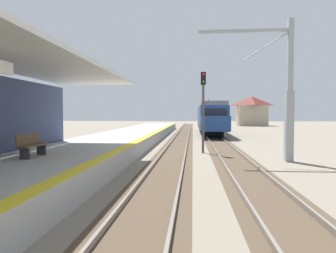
{
  "coord_description": "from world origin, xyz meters",
  "views": [
    {
      "loc": [
        3.08,
        2.09,
        2.51
      ],
      "look_at": [
        2.25,
        12.09,
        2.1
      ],
      "focal_mm": 32.27,
      "sensor_mm": 36.0,
      "label": 1
    }
  ],
  "objects_px": {
    "platform_bench": "(32,144)",
    "catenary_pylon_far_side": "(284,93)",
    "rail_signal_post": "(203,104)",
    "distant_trackside_house": "(252,110)",
    "approaching_train": "(210,117)"
  },
  "relations": [
    {
      "from": "rail_signal_post",
      "to": "platform_bench",
      "type": "distance_m",
      "value": 11.1
    },
    {
      "from": "approaching_train",
      "to": "catenary_pylon_far_side",
      "type": "bearing_deg",
      "value": -83.64
    },
    {
      "from": "rail_signal_post",
      "to": "distant_trackside_house",
      "type": "xyz_separation_m",
      "value": [
        12.02,
        46.99,
        0.14
      ]
    },
    {
      "from": "catenary_pylon_far_side",
      "to": "distant_trackside_house",
      "type": "height_order",
      "value": "catenary_pylon_far_side"
    },
    {
      "from": "approaching_train",
      "to": "rail_signal_post",
      "type": "xyz_separation_m",
      "value": [
        -1.57,
        -19.59,
        1.02
      ]
    },
    {
      "from": "rail_signal_post",
      "to": "distant_trackside_house",
      "type": "bearing_deg",
      "value": 75.65
    },
    {
      "from": "approaching_train",
      "to": "distant_trackside_house",
      "type": "bearing_deg",
      "value": 69.12
    },
    {
      "from": "platform_bench",
      "to": "catenary_pylon_far_side",
      "type": "bearing_deg",
      "value": 27.1
    },
    {
      "from": "approaching_train",
      "to": "rail_signal_post",
      "type": "height_order",
      "value": "rail_signal_post"
    },
    {
      "from": "rail_signal_post",
      "to": "catenary_pylon_far_side",
      "type": "height_order",
      "value": "catenary_pylon_far_side"
    },
    {
      "from": "rail_signal_post",
      "to": "catenary_pylon_far_side",
      "type": "xyz_separation_m",
      "value": [
        4.1,
        -3.13,
        0.41
      ]
    },
    {
      "from": "rail_signal_post",
      "to": "platform_bench",
      "type": "relative_size",
      "value": 3.25
    },
    {
      "from": "catenary_pylon_far_side",
      "to": "approaching_train",
      "type": "bearing_deg",
      "value": 96.36
    },
    {
      "from": "platform_bench",
      "to": "rail_signal_post",
      "type": "bearing_deg",
      "value": 52.26
    },
    {
      "from": "platform_bench",
      "to": "distant_trackside_house",
      "type": "height_order",
      "value": "distant_trackside_house"
    }
  ]
}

